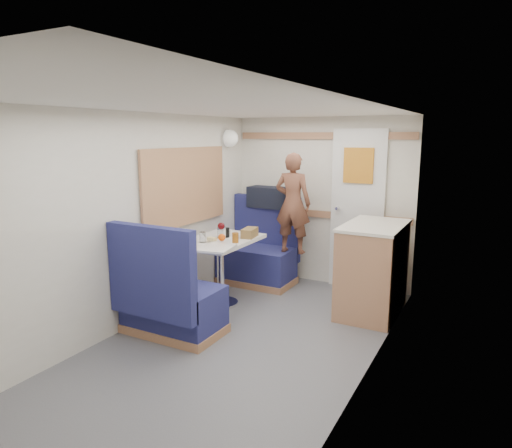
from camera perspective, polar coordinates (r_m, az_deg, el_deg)
The scene contains 27 objects.
floor at distance 3.90m, azimuth -4.19°, elevation -16.25°, with size 4.50×4.50×0.00m, color #515156.
ceiling at distance 3.47m, azimuth -4.67°, elevation 14.52°, with size 4.50×4.50×0.00m, color silver.
wall_back at distance 5.55m, azimuth 8.18°, elevation 2.79°, with size 2.20×0.02×2.00m, color silver.
wall_left at distance 4.24m, azimuth -17.05°, elevation -0.14°, with size 0.02×4.50×2.00m, color silver.
wall_right at distance 3.12m, azimuth 12.91°, elevation -3.87°, with size 0.02×4.50×2.00m, color silver.
oak_trim_low at distance 5.56m, azimuth 8.07°, elevation 1.24°, with size 2.15×0.02×0.08m, color #9A6A45.
oak_trim_high at distance 5.48m, azimuth 8.34°, elevation 10.86°, with size 2.15×0.02×0.08m, color #9A6A45.
side_window at distance 4.94m, azimuth -8.80°, elevation 4.67°, with size 0.04×1.30×0.72m, color #A4B297.
rear_door at distance 5.39m, azimuth 12.55°, elevation 2.09°, with size 0.62×0.12×1.86m.
dinette_table at distance 4.82m, azimuth -4.46°, elevation -3.67°, with size 0.62×0.92×0.72m.
bench_far at distance 5.61m, azimuth 0.35°, elevation -4.32°, with size 0.90×0.59×1.05m.
bench_near at distance 4.23m, azimuth -10.81°, elevation -9.73°, with size 0.90×0.59×1.05m.
ledge at distance 5.71m, azimuth 1.56°, elevation 1.90°, with size 0.90×0.14×0.04m, color #9A6A45.
dome_light at distance 5.59m, azimuth -3.30°, elevation 10.65°, with size 0.20×0.20×0.20m, color white.
galley_counter at distance 4.78m, azimuth 14.35°, elevation -5.36°, with size 0.57×0.92×0.92m.
person at distance 5.21m, azimuth 4.62°, elevation 2.60°, with size 0.42×0.28×1.15m, color brown.
duffel_bag at distance 5.68m, azimuth 1.75°, elevation 3.36°, with size 0.53×0.26×0.26m, color black.
tray at distance 4.38m, azimuth -4.86°, elevation -2.98°, with size 0.28×0.37×0.02m, color white.
orange_fruit at distance 4.60m, azimuth -4.30°, elevation -1.69°, with size 0.07×0.07×0.07m, color #E04A09.
cheese_block at distance 4.64m, azimuth -5.53°, elevation -1.87°, with size 0.09×0.06×0.03m, color #D6D07B.
wine_glass at distance 4.80m, azimuth -4.37°, elevation -0.34°, with size 0.08×0.08×0.17m.
tumbler_left at distance 4.65m, azimuth -6.70°, elevation -1.64°, with size 0.06×0.06×0.10m, color white.
tumbler_right at distance 4.83m, azimuth -4.47°, elevation -1.09°, with size 0.07×0.07×0.11m, color white.
beer_glass at distance 4.60m, azimuth -2.60°, elevation -1.73°, with size 0.07×0.07×0.10m, color #925315.
pepper_grinder at distance 4.83m, azimuth -3.57°, elevation -1.08°, with size 0.04×0.04×0.11m, color black.
salt_grinder at distance 4.85m, azimuth -3.26°, elevation -1.17°, with size 0.03×0.03×0.09m, color white.
bread_loaf at distance 4.85m, azimuth -0.81°, elevation -1.09°, with size 0.12×0.23×0.09m, color olive.
Camera 1 is at (1.88, -2.92, 1.79)m, focal length 32.00 mm.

